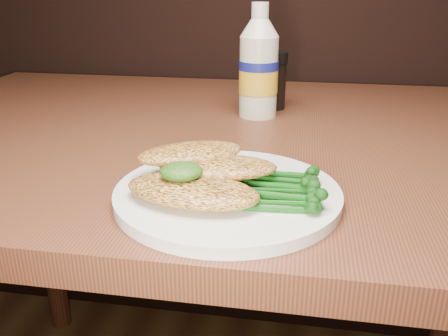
% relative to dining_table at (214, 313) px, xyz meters
% --- Properties ---
extents(dining_table, '(1.20, 0.80, 0.75)m').
position_rel_dining_table_xyz_m(dining_table, '(0.00, 0.00, 0.00)').
color(dining_table, '#482215').
rests_on(dining_table, floor).
extents(plate, '(0.25, 0.25, 0.01)m').
position_rel_dining_table_xyz_m(plate, '(0.07, -0.26, 0.38)').
color(plate, white).
rests_on(plate, dining_table).
extents(chicken_front, '(0.16, 0.10, 0.02)m').
position_rel_dining_table_xyz_m(chicken_front, '(0.04, -0.30, 0.40)').
color(chicken_front, gold).
rests_on(chicken_front, plate).
extents(chicken_mid, '(0.14, 0.08, 0.02)m').
position_rel_dining_table_xyz_m(chicken_mid, '(0.05, -0.25, 0.41)').
color(chicken_mid, gold).
rests_on(chicken_mid, plate).
extents(chicken_back, '(0.14, 0.12, 0.02)m').
position_rel_dining_table_xyz_m(chicken_back, '(0.02, -0.23, 0.41)').
color(chicken_back, gold).
rests_on(chicken_back, plate).
extents(pesto_front, '(0.05, 0.05, 0.02)m').
position_rel_dining_table_xyz_m(pesto_front, '(0.02, -0.29, 0.42)').
color(pesto_front, black).
rests_on(pesto_front, chicken_front).
extents(broccolini_bundle, '(0.14, 0.12, 0.02)m').
position_rel_dining_table_xyz_m(broccolini_bundle, '(0.12, -0.27, 0.40)').
color(broccolini_bundle, '#135312').
rests_on(broccolini_bundle, plate).
extents(mayo_bottle, '(0.08, 0.08, 0.19)m').
position_rel_dining_table_xyz_m(mayo_bottle, '(0.06, 0.09, 0.47)').
color(mayo_bottle, '#EBE8C8').
rests_on(mayo_bottle, dining_table).
extents(pepper_grinder, '(0.05, 0.05, 0.11)m').
position_rel_dining_table_xyz_m(pepper_grinder, '(0.09, 0.14, 0.43)').
color(pepper_grinder, black).
rests_on(pepper_grinder, dining_table).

